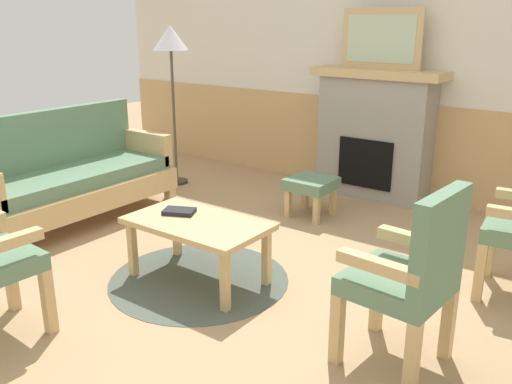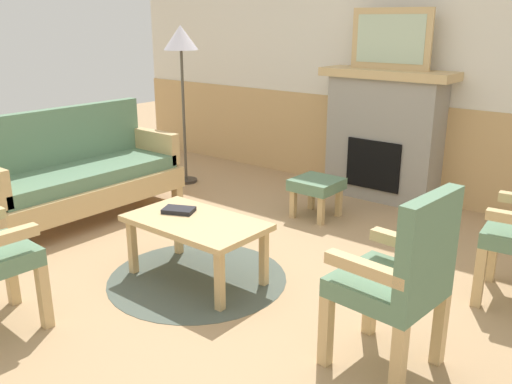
{
  "view_description": "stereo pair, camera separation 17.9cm",
  "coord_description": "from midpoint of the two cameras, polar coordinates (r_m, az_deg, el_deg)",
  "views": [
    {
      "loc": [
        2.22,
        -2.67,
        1.74
      ],
      "look_at": [
        0.0,
        0.35,
        0.55
      ],
      "focal_mm": 38.34,
      "sensor_mm": 36.0,
      "label": 1
    },
    {
      "loc": [
        2.36,
        -2.56,
        1.74
      ],
      "look_at": [
        0.0,
        0.35,
        0.55
      ],
      "focal_mm": 38.34,
      "sensor_mm": 36.0,
      "label": 2
    }
  ],
  "objects": [
    {
      "name": "couch",
      "position": [
        5.12,
        -19.6,
        1.37
      ],
      "size": [
        0.7,
        1.8,
        0.98
      ],
      "color": "tan",
      "rests_on": "ground_plane"
    },
    {
      "name": "book_on_table",
      "position": [
        3.87,
        -9.34,
        -2.02
      ],
      "size": [
        0.25,
        0.22,
        0.03
      ],
      "primitive_type": "cube",
      "rotation": [
        0.0,
        0.0,
        0.44
      ],
      "color": "black",
      "rests_on": "coffee_table"
    },
    {
      "name": "ground_plane",
      "position": [
        3.89,
        -4.44,
        -9.03
      ],
      "size": [
        14.0,
        14.0,
        0.0
      ],
      "primitive_type": "plane",
      "color": "tan"
    },
    {
      "name": "armchair_near_fireplace",
      "position": [
        2.83,
        14.14,
        -8.08
      ],
      "size": [
        0.52,
        0.52,
        0.98
      ],
      "color": "tan",
      "rests_on": "ground_plane"
    },
    {
      "name": "wall_back",
      "position": [
        5.71,
        12.91,
        12.89
      ],
      "size": [
        7.2,
        0.14,
        2.7
      ],
      "color": "silver",
      "rests_on": "ground_plane"
    },
    {
      "name": "footstool",
      "position": [
        4.99,
        4.75,
        0.61
      ],
      "size": [
        0.4,
        0.4,
        0.36
      ],
      "color": "tan",
      "rests_on": "ground_plane"
    },
    {
      "name": "fireplace",
      "position": [
        5.57,
        11.4,
        6.03
      ],
      "size": [
        1.3,
        0.44,
        1.28
      ],
      "color": "gray",
      "rests_on": "ground_plane"
    },
    {
      "name": "floor_lamp_by_couch",
      "position": [
        5.9,
        -9.77,
        14.58
      ],
      "size": [
        0.36,
        0.36,
        1.68
      ],
      "color": "#332D28",
      "rests_on": "ground_plane"
    },
    {
      "name": "round_rug",
      "position": [
        3.9,
        -7.28,
        -9.02
      ],
      "size": [
        1.25,
        1.25,
        0.01
      ],
      "primitive_type": "cylinder",
      "color": "#4C564C",
      "rests_on": "ground_plane"
    },
    {
      "name": "framed_picture",
      "position": [
        5.47,
        11.99,
        15.38
      ],
      "size": [
        0.8,
        0.04,
        0.56
      ],
      "color": "tan",
      "rests_on": "fireplace"
    },
    {
      "name": "coffee_table",
      "position": [
        3.74,
        -7.51,
        -3.77
      ],
      "size": [
        0.96,
        0.56,
        0.44
      ],
      "color": "tan",
      "rests_on": "ground_plane"
    }
  ]
}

